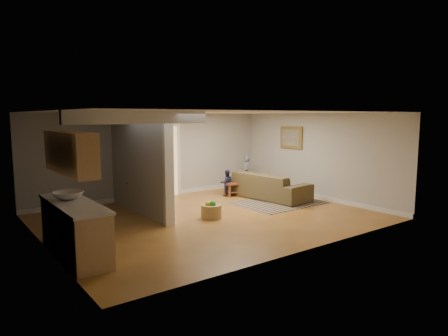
{
  "coord_description": "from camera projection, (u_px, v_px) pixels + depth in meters",
  "views": [
    {
      "loc": [
        -5.33,
        -7.72,
        2.41
      ],
      "look_at": [
        0.65,
        0.37,
        1.1
      ],
      "focal_mm": 32.0,
      "sensor_mm": 36.0,
      "label": 1
    }
  ],
  "objects": [
    {
      "name": "speaker_right",
      "position": [
        159.0,
        190.0,
        10.27
      ],
      "size": [
        0.11,
        0.11,
        1.06
      ],
      "primitive_type": "cube",
      "rotation": [
        0.0,
        0.0,
        -0.03
      ],
      "color": "black",
      "rests_on": "ground"
    },
    {
      "name": "toy_basket",
      "position": [
        211.0,
        211.0,
        9.48
      ],
      "size": [
        0.49,
        0.49,
        0.44
      ],
      "color": "olive",
      "rests_on": "ground"
    },
    {
      "name": "toddler",
      "position": [
        227.0,
        196.0,
        12.13
      ],
      "size": [
        0.47,
        0.42,
        0.8
      ],
      "primitive_type": "imported",
      "rotation": [
        0.0,
        0.0,
        2.76
      ],
      "color": "#202142",
      "rests_on": "ground"
    },
    {
      "name": "child",
      "position": [
        246.0,
        189.0,
        13.24
      ],
      "size": [
        0.35,
        0.46,
        1.12
      ],
      "primitive_type": "imported",
      "rotation": [
        0.0,
        0.0,
        -1.79
      ],
      "color": "gray",
      "rests_on": "ground"
    },
    {
      "name": "area_rug",
      "position": [
        278.0,
        203.0,
        11.16
      ],
      "size": [
        2.43,
        1.79,
        0.01
      ],
      "primitive_type": "cube",
      "rotation": [
        0.0,
        0.0,
        0.01
      ],
      "color": "black",
      "rests_on": "ground"
    },
    {
      "name": "ground",
      "position": [
        211.0,
        217.0,
        9.61
      ],
      "size": [
        7.5,
        7.5,
        0.0
      ],
      "primitive_type": "plane",
      "color": "brown",
      "rests_on": "ground"
    },
    {
      "name": "tv_console",
      "position": [
        147.0,
        186.0,
        10.21
      ],
      "size": [
        0.68,
        1.18,
        0.96
      ],
      "rotation": [
        0.0,
        0.0,
        0.25
      ],
      "color": "brown",
      "rests_on": "ground"
    },
    {
      "name": "coffee_table",
      "position": [
        242.0,
        184.0,
        12.28
      ],
      "size": [
        1.22,
        0.97,
        0.63
      ],
      "rotation": [
        0.0,
        0.0,
        -0.38
      ],
      "color": "brown",
      "rests_on": "ground"
    },
    {
      "name": "sofa",
      "position": [
        267.0,
        198.0,
        11.83
      ],
      "size": [
        1.3,
        2.7,
        0.76
      ],
      "primitive_type": "imported",
      "rotation": [
        0.0,
        0.0,
        1.68
      ],
      "color": "#413220",
      "rests_on": "ground"
    },
    {
      "name": "speaker_left",
      "position": [
        162.0,
        194.0,
        9.5
      ],
      "size": [
        0.14,
        0.14,
        1.11
      ],
      "primitive_type": "cube",
      "rotation": [
        0.0,
        0.0,
        0.31
      ],
      "color": "black",
      "rests_on": "ground"
    },
    {
      "name": "room_shell",
      "position": [
        162.0,
        158.0,
        9.14
      ],
      "size": [
        7.54,
        6.02,
        2.52
      ],
      "color": "#B3B0AC",
      "rests_on": "ground"
    }
  ]
}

